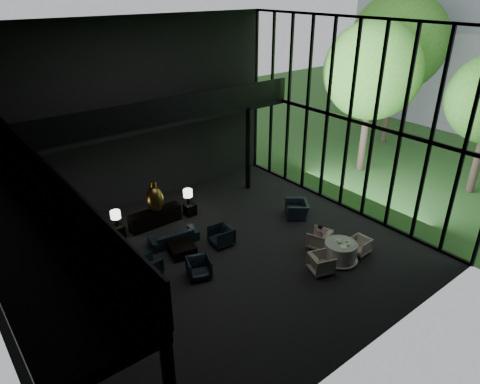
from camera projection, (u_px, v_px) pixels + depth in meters
floor at (216, 260)px, 15.62m from camera, size 14.00×12.00×0.02m
ceiling at (209, 26)px, 12.10m from camera, size 14.00×12.00×0.02m
wall_back at (131, 117)px, 18.08m from camera, size 14.00×0.04×8.00m
wall_front at (366, 234)px, 9.64m from camera, size 14.00×0.04×8.00m
curtain_wall at (350, 119)px, 17.74m from camera, size 0.20×12.00×8.00m
mezzanine_left at (13, 213)px, 10.51m from camera, size 2.00×12.00×0.25m
mezzanine_back at (164, 118)px, 17.93m from camera, size 12.00×2.00×0.25m
railing_left at (50, 181)px, 10.80m from camera, size 0.06×12.00×1.00m
railing_back at (175, 109)px, 16.97m from camera, size 12.00×0.06×1.00m
column_nw at (17, 194)px, 15.96m from camera, size 0.24×0.24×4.00m
column_ne at (248, 150)px, 20.23m from camera, size 0.24×0.24×4.00m
tree_near at (373, 71)px, 20.86m from camera, size 4.80×4.80×7.65m
tree_far at (398, 43)px, 24.73m from camera, size 5.60×5.60×8.80m
console at (155, 218)px, 17.69m from camera, size 2.24×0.51×0.71m
bronze_urn at (155, 199)px, 17.20m from camera, size 0.72×0.72×1.34m
side_table_left at (118, 231)px, 16.92m from camera, size 0.46×0.46×0.50m
table_lamp_left at (116, 215)px, 16.63m from camera, size 0.39×0.39×0.65m
side_table_right at (190, 209)px, 18.54m from camera, size 0.47×0.47×0.51m
table_lamp_right at (188, 194)px, 18.28m from camera, size 0.39×0.39×0.66m
sofa at (173, 235)px, 16.50m from camera, size 1.80×0.75×0.68m
lounge_armchair_west at (150, 266)px, 14.76m from camera, size 0.65×0.69×0.64m
lounge_armchair_east at (221, 234)px, 16.34m from camera, size 0.89×0.94×0.89m
lounge_armchair_south at (199, 267)px, 14.55m from camera, size 0.98×0.95×0.80m
window_armchair at (297, 207)px, 18.34m from camera, size 1.13×1.20×0.88m
coffee_table at (182, 250)px, 15.85m from camera, size 1.08×1.08×0.40m
dining_table at (340, 253)px, 15.42m from camera, size 1.31×1.31×0.75m
dining_chair_north at (319, 238)px, 16.17m from camera, size 1.00×0.97×0.82m
dining_chair_east at (360, 246)px, 15.89m from camera, size 0.59×0.63×0.61m
dining_chair_west at (321, 263)px, 14.80m from camera, size 0.92×0.94×0.78m
child at (320, 232)px, 15.96m from camera, size 0.27×0.27×0.57m
plate_a at (343, 247)px, 15.02m from camera, size 0.27×0.27×0.02m
plate_b at (338, 239)px, 15.46m from camera, size 0.26×0.26×0.01m
saucer at (349, 241)px, 15.36m from camera, size 0.21×0.21×0.01m
coffee_cup at (347, 241)px, 15.30m from camera, size 0.09×0.09×0.06m
cereal_bowl at (340, 242)px, 15.22m from camera, size 0.15×0.15×0.08m
cream_pot at (348, 245)px, 15.06m from camera, size 0.07×0.07×0.08m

